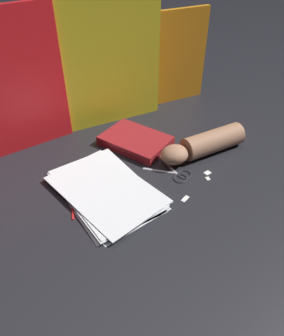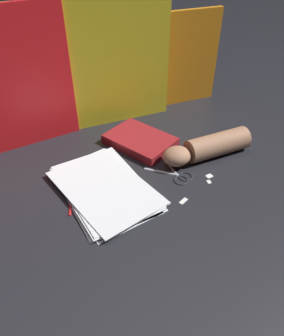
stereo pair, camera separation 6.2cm
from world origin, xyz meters
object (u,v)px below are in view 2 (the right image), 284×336
book_closed (140,141)px  hand_forearm (208,147)px  paper_stack (104,188)px  scissors (177,174)px

book_closed → hand_forearm: (0.16, -0.19, 0.02)m
paper_stack → book_closed: 0.28m
scissors → hand_forearm: hand_forearm is taller
paper_stack → book_closed: size_ratio=1.36×
scissors → book_closed: bearing=90.9°
paper_stack → hand_forearm: (0.39, -0.04, 0.03)m
book_closed → hand_forearm: bearing=-51.1°
scissors → hand_forearm: (0.15, 0.03, 0.04)m
book_closed → scissors: (0.00, -0.22, -0.01)m
hand_forearm → book_closed: bearing=128.9°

